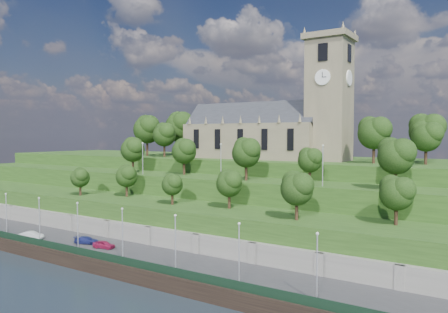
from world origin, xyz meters
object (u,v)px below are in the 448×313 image
Objects in this scene: car_left at (104,245)px; car_middle at (31,235)px; church at (272,126)px; car_right at (87,240)px.

car_middle reaches higher than car_left.
church is 10.49× the size of car_left.
car_left is 0.88× the size of car_right.
car_left is 0.86× the size of car_middle.
car_middle is at bearing -120.59° from church.
church is 9.28× the size of car_right.
car_right is (-14.88, -40.04, -19.92)m from church.
church is at bearing -25.71° from car_left.
car_middle is 1.03× the size of car_right.
car_left is at bearing -103.98° from church.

